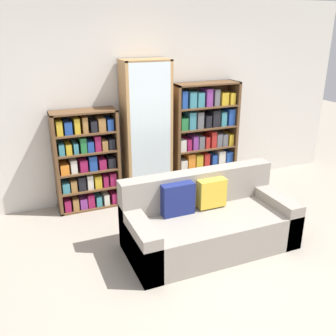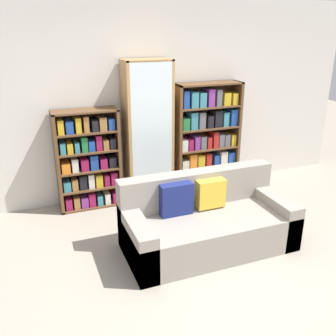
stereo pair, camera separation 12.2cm
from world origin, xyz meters
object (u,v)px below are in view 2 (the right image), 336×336
object	(u,v)px
display_cabinet	(148,132)
wine_bottle	(186,199)
couch	(206,223)
bookshelf_left	(88,161)
bookshelf_right	(206,139)

from	to	relation	value
display_cabinet	wine_bottle	bearing A→B (deg)	-57.76
couch	wine_bottle	world-z (taller)	couch
couch	bookshelf_left	world-z (taller)	bookshelf_left
wine_bottle	bookshelf_left	bearing A→B (deg)	154.42
bookshelf_left	couch	bearing A→B (deg)	-55.53
display_cabinet	wine_bottle	size ratio (longest dim) A/B	5.55
wine_bottle	display_cabinet	bearing A→B (deg)	122.24
display_cabinet	bookshelf_right	distance (m)	0.93
bookshelf_right	bookshelf_left	bearing A→B (deg)	179.99
bookshelf_right	wine_bottle	distance (m)	1.02
display_cabinet	bookshelf_right	size ratio (longest dim) A/B	1.22
couch	display_cabinet	xyz separation A→B (m)	(-0.19, 1.48, 0.69)
bookshelf_right	wine_bottle	size ratio (longest dim) A/B	4.56
display_cabinet	bookshelf_right	xyz separation A→B (m)	(0.91, 0.02, -0.19)
couch	bookshelf_left	xyz separation A→B (m)	(-1.02, 1.49, 0.37)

